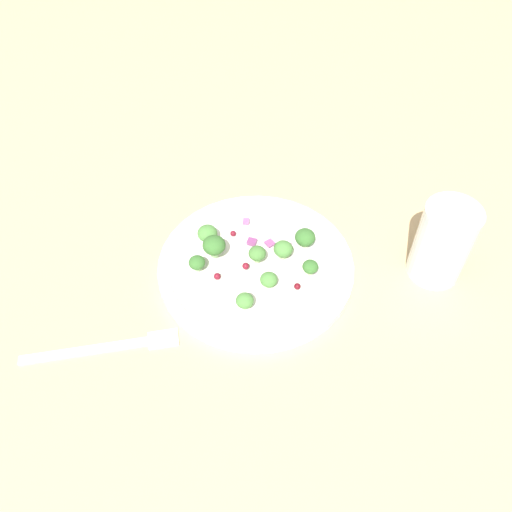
{
  "coord_description": "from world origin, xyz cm",
  "views": [
    {
      "loc": [
        -0.02,
        -46.19,
        55.36
      ],
      "look_at": [
        -1.76,
        -1.65,
        2.7
      ],
      "focal_mm": 37.48,
      "sensor_mm": 36.0,
      "label": 1
    }
  ],
  "objects_px": {
    "broccoli_floret_1": "(266,280)",
    "fork": "(110,346)",
    "plate": "(256,265)",
    "broccoli_floret_0": "(208,234)",
    "broccoli_floret_2": "(245,301)",
    "water_glass": "(443,243)"
  },
  "relations": [
    {
      "from": "broccoli_floret_1",
      "to": "fork",
      "type": "xyz_separation_m",
      "value": [
        -0.18,
        -0.09,
        -0.02
      ]
    },
    {
      "from": "broccoli_floret_0",
      "to": "broccoli_floret_1",
      "type": "xyz_separation_m",
      "value": [
        0.08,
        -0.07,
        -0.0
      ]
    },
    {
      "from": "plate",
      "to": "broccoli_floret_1",
      "type": "bearing_deg",
      "value": -69.32
    },
    {
      "from": "broccoli_floret_1",
      "to": "fork",
      "type": "bearing_deg",
      "value": -154.1
    },
    {
      "from": "plate",
      "to": "broccoli_floret_0",
      "type": "bearing_deg",
      "value": 152.38
    },
    {
      "from": "fork",
      "to": "plate",
      "type": "bearing_deg",
      "value": 36.94
    },
    {
      "from": "broccoli_floret_0",
      "to": "fork",
      "type": "height_order",
      "value": "broccoli_floret_0"
    },
    {
      "from": "water_glass",
      "to": "broccoli_floret_1",
      "type": "bearing_deg",
      "value": -168.35
    },
    {
      "from": "broccoli_floret_1",
      "to": "broccoli_floret_2",
      "type": "relative_size",
      "value": 1.0
    },
    {
      "from": "broccoli_floret_0",
      "to": "broccoli_floret_2",
      "type": "height_order",
      "value": "broccoli_floret_0"
    },
    {
      "from": "broccoli_floret_2",
      "to": "water_glass",
      "type": "relative_size",
      "value": 0.2
    },
    {
      "from": "broccoli_floret_2",
      "to": "broccoli_floret_0",
      "type": "bearing_deg",
      "value": 117.35
    },
    {
      "from": "plate",
      "to": "broccoli_floret_2",
      "type": "bearing_deg",
      "value": -98.14
    },
    {
      "from": "water_glass",
      "to": "plate",
      "type": "bearing_deg",
      "value": -178.15
    },
    {
      "from": "fork",
      "to": "broccoli_floret_0",
      "type": "bearing_deg",
      "value": 57.68
    },
    {
      "from": "broccoli_floret_0",
      "to": "fork",
      "type": "bearing_deg",
      "value": -122.32
    },
    {
      "from": "broccoli_floret_2",
      "to": "water_glass",
      "type": "height_order",
      "value": "water_glass"
    },
    {
      "from": "broccoli_floret_0",
      "to": "broccoli_floret_1",
      "type": "distance_m",
      "value": 0.11
    },
    {
      "from": "water_glass",
      "to": "broccoli_floret_2",
      "type": "bearing_deg",
      "value": -161.77
    },
    {
      "from": "plate",
      "to": "broccoli_floret_2",
      "type": "distance_m",
      "value": 0.08
    },
    {
      "from": "broccoli_floret_0",
      "to": "plate",
      "type": "bearing_deg",
      "value": -27.62
    },
    {
      "from": "plate",
      "to": "fork",
      "type": "bearing_deg",
      "value": -143.06
    }
  ]
}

